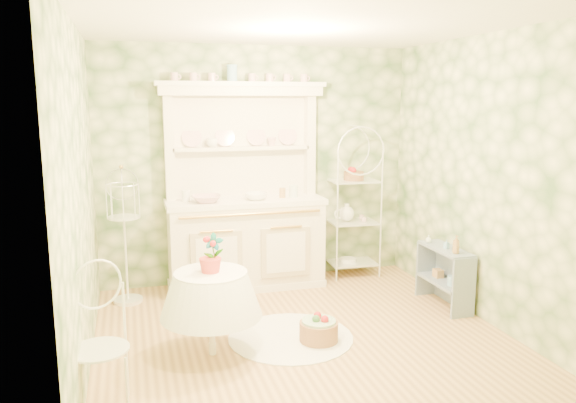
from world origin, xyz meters
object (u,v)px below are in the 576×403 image
object	(u,v)px
kitchen_dresser	(245,187)
floor_basket	(319,329)
round_table	(212,320)
cafe_chair	(99,345)
bakers_rack	(353,197)
side_shelf	(444,278)
birdcage_stand	(125,237)

from	to	relation	value
kitchen_dresser	floor_basket	xyz separation A→B (m)	(0.30, -1.64, -1.03)
round_table	cafe_chair	xyz separation A→B (m)	(-0.85, -0.67, 0.18)
bakers_rack	side_shelf	xyz separation A→B (m)	(0.50, -1.24, -0.67)
kitchen_dresser	round_table	xyz separation A→B (m)	(-0.63, -1.63, -0.85)
bakers_rack	birdcage_stand	bearing A→B (deg)	-171.43
kitchen_dresser	side_shelf	bearing A→B (deg)	-32.21
kitchen_dresser	round_table	distance (m)	1.94
birdcage_stand	bakers_rack	bearing A→B (deg)	5.39
side_shelf	cafe_chair	xyz separation A→B (m)	(-3.31, -1.15, 0.19)
kitchen_dresser	side_shelf	xyz separation A→B (m)	(1.83, -1.15, -0.85)
bakers_rack	birdcage_stand	xyz separation A→B (m)	(-2.63, -0.25, -0.26)
bakers_rack	side_shelf	bearing A→B (deg)	-64.74
bakers_rack	side_shelf	size ratio (longest dim) A/B	2.83
kitchen_dresser	birdcage_stand	xyz separation A→B (m)	(-1.30, -0.16, -0.44)
side_shelf	kitchen_dresser	bearing A→B (deg)	146.04
cafe_chair	floor_basket	bearing A→B (deg)	-1.94
side_shelf	round_table	bearing A→B (deg)	-170.72
cafe_chair	birdcage_stand	size ratio (longest dim) A/B	0.69
kitchen_dresser	bakers_rack	distance (m)	1.34
round_table	birdcage_stand	world-z (taller)	birdcage_stand
bakers_rack	birdcage_stand	distance (m)	2.65
birdcage_stand	side_shelf	bearing A→B (deg)	-17.62
floor_basket	birdcage_stand	bearing A→B (deg)	137.32
side_shelf	cafe_chair	distance (m)	3.51
cafe_chair	birdcage_stand	world-z (taller)	birdcage_stand
cafe_chair	kitchen_dresser	bearing A→B (deg)	34.98
round_table	birdcage_stand	xyz separation A→B (m)	(-0.67, 1.47, 0.40)
kitchen_dresser	round_table	bearing A→B (deg)	-111.13
side_shelf	cafe_chair	bearing A→B (deg)	-162.61
side_shelf	birdcage_stand	xyz separation A→B (m)	(-3.13, 1.00, 0.41)
side_shelf	floor_basket	xyz separation A→B (m)	(-1.53, -0.49, -0.17)
bakers_rack	birdcage_stand	world-z (taller)	bakers_rack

